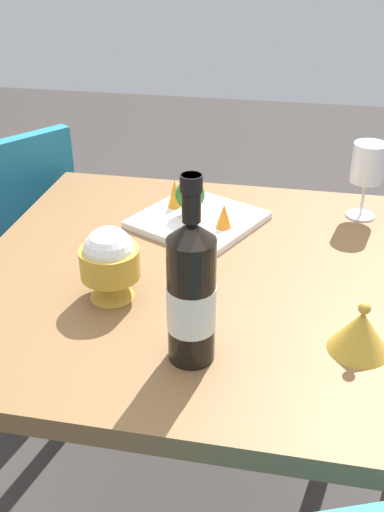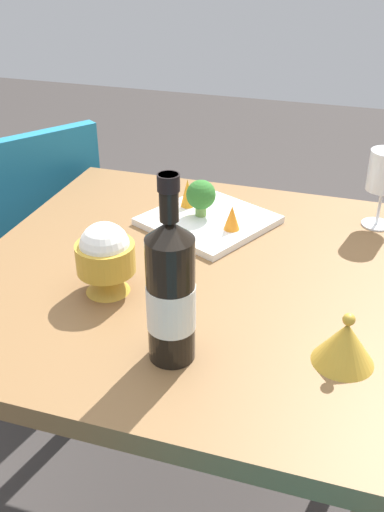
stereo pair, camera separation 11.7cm
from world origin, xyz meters
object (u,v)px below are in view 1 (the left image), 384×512
at_px(chair_near_window, 5,240).
at_px(carrot_garnish_right, 175,193).
at_px(broccoli_floret, 190,195).
at_px(serving_plate, 198,220).
at_px(rice_bowl, 110,262).
at_px(carrot_garnish_left, 224,216).
at_px(wine_bottle, 191,293).
at_px(rice_bowl_lid, 360,331).
at_px(wine_glass, 368,165).

xyz_separation_m(chair_near_window, carrot_garnish_right, (-0.55, 0.15, 0.26)).
relative_size(broccoli_floret, carrot_garnish_right, 1.27).
relative_size(serving_plate, broccoli_floret, 3.89).
height_order(rice_bowl, carrot_garnish_left, rice_bowl).
bearing_deg(rice_bowl, serving_plate, -107.46).
relative_size(wine_bottle, carrot_garnish_right, 4.64).
height_order(chair_near_window, carrot_garnish_right, chair_near_window).
bearing_deg(carrot_garnish_right, chair_near_window, -14.95).
xyz_separation_m(rice_bowl_lid, carrot_garnish_left, (0.27, -0.36, 0.01)).
xyz_separation_m(chair_near_window, broccoli_floret, (-0.59, 0.19, 0.28)).
xyz_separation_m(rice_bowl, broccoli_floret, (-0.08, -0.33, -0.01)).
distance_m(rice_bowl_lid, serving_plate, 0.53).
distance_m(chair_near_window, carrot_garnish_right, 0.62).
bearing_deg(chair_near_window, wine_bottle, -99.00).
bearing_deg(rice_bowl_lid, chair_near_window, -32.00).
distance_m(rice_bowl, rice_bowl_lid, 0.45).
bearing_deg(rice_bowl, carrot_garnish_right, -95.83).
xyz_separation_m(rice_bowl, rice_bowl_lid, (-0.44, 0.08, -0.04)).
bearing_deg(wine_glass, serving_plate, 16.44).
bearing_deg(carrot_garnish_left, rice_bowl_lid, 127.08).
bearing_deg(serving_plate, carrot_garnish_right, -34.70).
relative_size(wine_glass, carrot_garnish_right, 2.64).
xyz_separation_m(chair_near_window, wine_glass, (-0.98, 0.08, 0.34)).
bearing_deg(wine_bottle, broccoli_floret, -78.68).
relative_size(chair_near_window, carrot_garnish_right, 12.55).
height_order(rice_bowl, broccoli_floret, rice_bowl).
relative_size(rice_bowl, serving_plate, 0.42).
bearing_deg(wine_bottle, carrot_garnish_left, -88.61).
bearing_deg(rice_bowl, broccoli_floret, -104.00).
xyz_separation_m(wine_glass, carrot_garnish_right, (0.44, 0.06, -0.08)).
height_order(wine_glass, broccoli_floret, wine_glass).
distance_m(serving_plate, carrot_garnish_right, 0.09).
bearing_deg(carrot_garnish_left, rice_bowl, 59.69).
relative_size(chair_near_window, wine_bottle, 2.71).
xyz_separation_m(rice_bowl_lid, broccoli_floret, (0.36, -0.41, 0.03)).
relative_size(wine_glass, broccoli_floret, 2.09).
xyz_separation_m(wine_glass, rice_bowl_lid, (0.03, 0.51, -0.09)).
distance_m(wine_glass, broccoli_floret, 0.41).
bearing_deg(serving_plate, rice_bowl_lid, 130.09).
height_order(chair_near_window, rice_bowl, rice_bowl).
bearing_deg(serving_plate, carrot_garnish_left, 148.39).
distance_m(rice_bowl, serving_plate, 0.35).
distance_m(rice_bowl_lid, carrot_garnish_right, 0.60).
bearing_deg(carrot_garnish_left, wine_bottle, 91.39).
height_order(rice_bowl_lid, serving_plate, rice_bowl_lid).
xyz_separation_m(wine_bottle, rice_bowl, (0.18, -0.14, -0.05)).
relative_size(rice_bowl_lid, broccoli_floret, 1.17).
bearing_deg(serving_plate, rice_bowl, 72.54).
bearing_deg(broccoli_floret, wine_bottle, 101.32).
distance_m(wine_glass, carrot_garnish_left, 0.35).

